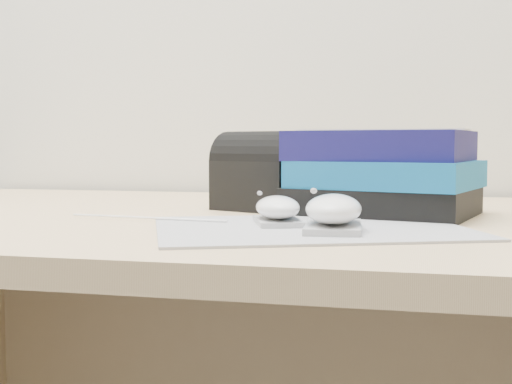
% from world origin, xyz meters
% --- Properties ---
extents(desk, '(1.60, 0.80, 0.73)m').
position_xyz_m(desk, '(0.00, 1.64, 0.50)').
color(desk, tan).
rests_on(desk, ground).
extents(mousepad, '(0.42, 0.38, 0.00)m').
position_xyz_m(mousepad, '(-0.03, 1.43, 0.73)').
color(mousepad, gray).
rests_on(mousepad, desk).
extents(mouse_rear, '(0.08, 0.10, 0.04)m').
position_xyz_m(mouse_rear, '(-0.07, 1.45, 0.75)').
color(mouse_rear, '#A7A7AA').
rests_on(mouse_rear, mousepad).
extents(mouse_front, '(0.07, 0.12, 0.05)m').
position_xyz_m(mouse_front, '(0.00, 1.40, 0.75)').
color(mouse_front, '#ACACAF').
rests_on(mouse_front, mousepad).
extents(usb_cable, '(0.22, 0.03, 0.00)m').
position_xyz_m(usb_cable, '(-0.24, 1.46, 0.73)').
color(usb_cable, white).
rests_on(usb_cable, mousepad).
extents(book_stack, '(0.28, 0.24, 0.12)m').
position_xyz_m(book_stack, '(0.05, 1.62, 0.79)').
color(book_stack, black).
rests_on(book_stack, desk).
extents(pouch, '(0.15, 0.13, 0.12)m').
position_xyz_m(pouch, '(-0.13, 1.64, 0.79)').
color(pouch, black).
rests_on(pouch, desk).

